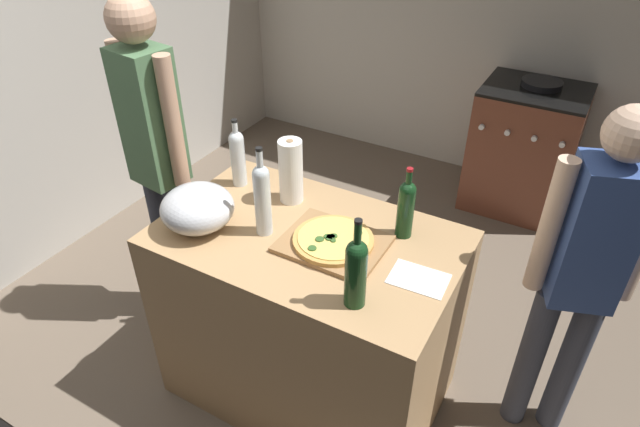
{
  "coord_description": "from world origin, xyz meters",
  "views": [
    {
      "loc": [
        1.05,
        -0.9,
        2.26
      ],
      "look_at": [
        0.15,
        0.69,
        0.99
      ],
      "focal_mm": 30.3,
      "sensor_mm": 36.0,
      "label": 1
    }
  ],
  "objects_px": {
    "person_in_red": "(583,271)",
    "mixing_bowl": "(198,208)",
    "wine_bottle_amber": "(356,270)",
    "person_in_stripes": "(156,151)",
    "pizza": "(333,240)",
    "wine_bottle_clear": "(262,197)",
    "stove": "(523,149)",
    "wine_bottle_green": "(238,156)",
    "paper_towel_roll": "(291,171)",
    "wine_bottle_dark": "(406,207)"
  },
  "relations": [
    {
      "from": "wine_bottle_dark",
      "to": "wine_bottle_green",
      "type": "bearing_deg",
      "value": -179.53
    },
    {
      "from": "wine_bottle_green",
      "to": "wine_bottle_dark",
      "type": "xyz_separation_m",
      "value": [
        0.81,
        0.01,
        -0.01
      ]
    },
    {
      "from": "person_in_red",
      "to": "mixing_bowl",
      "type": "bearing_deg",
      "value": -160.05
    },
    {
      "from": "mixing_bowl",
      "to": "wine_bottle_clear",
      "type": "xyz_separation_m",
      "value": [
        0.25,
        0.1,
        0.08
      ]
    },
    {
      "from": "wine_bottle_green",
      "to": "mixing_bowl",
      "type": "bearing_deg",
      "value": -80.88
    },
    {
      "from": "wine_bottle_green",
      "to": "wine_bottle_dark",
      "type": "bearing_deg",
      "value": 0.47
    },
    {
      "from": "paper_towel_roll",
      "to": "wine_bottle_clear",
      "type": "distance_m",
      "value": 0.26
    },
    {
      "from": "paper_towel_roll",
      "to": "person_in_stripes",
      "type": "xyz_separation_m",
      "value": [
        -0.72,
        -0.07,
        -0.05
      ]
    },
    {
      "from": "person_in_stripes",
      "to": "stove",
      "type": "bearing_deg",
      "value": 55.72
    },
    {
      "from": "mixing_bowl",
      "to": "wine_bottle_amber",
      "type": "relative_size",
      "value": 0.85
    },
    {
      "from": "wine_bottle_clear",
      "to": "person_in_red",
      "type": "relative_size",
      "value": 0.24
    },
    {
      "from": "mixing_bowl",
      "to": "stove",
      "type": "height_order",
      "value": "mixing_bowl"
    },
    {
      "from": "person_in_red",
      "to": "person_in_stripes",
      "type": "bearing_deg",
      "value": -173.11
    },
    {
      "from": "paper_towel_roll",
      "to": "stove",
      "type": "relative_size",
      "value": 0.31
    },
    {
      "from": "wine_bottle_green",
      "to": "stove",
      "type": "xyz_separation_m",
      "value": [
        0.96,
        1.98,
        -0.63
      ]
    },
    {
      "from": "wine_bottle_green",
      "to": "person_in_red",
      "type": "height_order",
      "value": "person_in_red"
    },
    {
      "from": "mixing_bowl",
      "to": "paper_towel_roll",
      "type": "xyz_separation_m",
      "value": [
        0.22,
        0.36,
        0.05
      ]
    },
    {
      "from": "wine_bottle_dark",
      "to": "stove",
      "type": "distance_m",
      "value": 2.07
    },
    {
      "from": "wine_bottle_amber",
      "to": "wine_bottle_green",
      "type": "bearing_deg",
      "value": 151.52
    },
    {
      "from": "wine_bottle_green",
      "to": "wine_bottle_amber",
      "type": "xyz_separation_m",
      "value": [
        0.81,
        -0.44,
        0.0
      ]
    },
    {
      "from": "wine_bottle_dark",
      "to": "person_in_stripes",
      "type": "bearing_deg",
      "value": -176.47
    },
    {
      "from": "wine_bottle_green",
      "to": "person_in_stripes",
      "type": "bearing_deg",
      "value": -170.86
    },
    {
      "from": "mixing_bowl",
      "to": "wine_bottle_amber",
      "type": "bearing_deg",
      "value": -6.47
    },
    {
      "from": "paper_towel_roll",
      "to": "stove",
      "type": "bearing_deg",
      "value": 71.0
    },
    {
      "from": "wine_bottle_dark",
      "to": "wine_bottle_amber",
      "type": "bearing_deg",
      "value": -89.64
    },
    {
      "from": "wine_bottle_clear",
      "to": "wine_bottle_dark",
      "type": "relative_size",
      "value": 1.25
    },
    {
      "from": "wine_bottle_green",
      "to": "person_in_red",
      "type": "distance_m",
      "value": 1.5
    },
    {
      "from": "person_in_stripes",
      "to": "pizza",
      "type": "bearing_deg",
      "value": -7.04
    },
    {
      "from": "wine_bottle_dark",
      "to": "pizza",
      "type": "bearing_deg",
      "value": -135.96
    },
    {
      "from": "stove",
      "to": "wine_bottle_dark",
      "type": "bearing_deg",
      "value": -94.34
    },
    {
      "from": "wine_bottle_amber",
      "to": "person_in_stripes",
      "type": "relative_size",
      "value": 0.2
    },
    {
      "from": "pizza",
      "to": "wine_bottle_amber",
      "type": "relative_size",
      "value": 0.91
    },
    {
      "from": "pizza",
      "to": "stove",
      "type": "xyz_separation_m",
      "value": [
        0.36,
        2.18,
        -0.51
      ]
    },
    {
      "from": "wine_bottle_amber",
      "to": "person_in_red",
      "type": "relative_size",
      "value": 0.22
    },
    {
      "from": "wine_bottle_green",
      "to": "person_in_stripes",
      "type": "distance_m",
      "value": 0.45
    },
    {
      "from": "mixing_bowl",
      "to": "person_in_stripes",
      "type": "distance_m",
      "value": 0.57
    },
    {
      "from": "pizza",
      "to": "wine_bottle_clear",
      "type": "distance_m",
      "value": 0.32
    },
    {
      "from": "person_in_stripes",
      "to": "person_in_red",
      "type": "relative_size",
      "value": 1.11
    },
    {
      "from": "person_in_stripes",
      "to": "person_in_red",
      "type": "height_order",
      "value": "person_in_stripes"
    },
    {
      "from": "mixing_bowl",
      "to": "wine_bottle_green",
      "type": "height_order",
      "value": "wine_bottle_green"
    },
    {
      "from": "mixing_bowl",
      "to": "wine_bottle_dark",
      "type": "distance_m",
      "value": 0.84
    },
    {
      "from": "wine_bottle_green",
      "to": "stove",
      "type": "distance_m",
      "value": 2.29
    },
    {
      "from": "mixing_bowl",
      "to": "wine_bottle_dark",
      "type": "xyz_separation_m",
      "value": [
        0.75,
        0.36,
        0.05
      ]
    },
    {
      "from": "mixing_bowl",
      "to": "person_in_red",
      "type": "distance_m",
      "value": 1.52
    },
    {
      "from": "wine_bottle_amber",
      "to": "person_in_red",
      "type": "bearing_deg",
      "value": 42.05
    },
    {
      "from": "stove",
      "to": "mixing_bowl",
      "type": "bearing_deg",
      "value": -111.14
    },
    {
      "from": "pizza",
      "to": "mixing_bowl",
      "type": "xyz_separation_m",
      "value": [
        -0.54,
        -0.16,
        0.06
      ]
    },
    {
      "from": "paper_towel_roll",
      "to": "wine_bottle_dark",
      "type": "height_order",
      "value": "wine_bottle_dark"
    },
    {
      "from": "mixing_bowl",
      "to": "paper_towel_roll",
      "type": "height_order",
      "value": "paper_towel_roll"
    },
    {
      "from": "wine_bottle_green",
      "to": "stove",
      "type": "relative_size",
      "value": 0.34
    }
  ]
}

